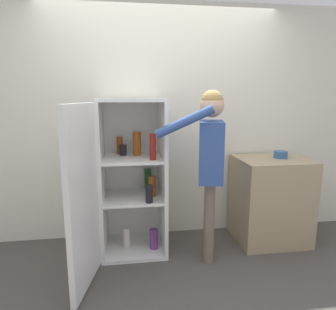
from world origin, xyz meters
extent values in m
plane|color=#4C4742|center=(0.00, 0.00, 0.00)|extent=(12.00, 12.00, 0.00)
cube|color=silver|center=(0.00, 0.98, 1.27)|extent=(7.00, 0.06, 2.55)
cube|color=white|center=(-0.33, 0.62, 0.02)|extent=(0.64, 0.62, 0.04)
cube|color=white|center=(-0.33, 0.62, 1.54)|extent=(0.64, 0.62, 0.04)
cube|color=white|center=(-0.33, 0.91, 0.78)|extent=(0.64, 0.03, 1.48)
cube|color=white|center=(-0.63, 0.62, 0.78)|extent=(0.03, 0.62, 1.48)
cube|color=white|center=(-0.03, 0.62, 0.78)|extent=(0.04, 0.62, 1.48)
cube|color=white|center=(-0.33, 0.62, 0.56)|extent=(0.57, 0.55, 0.02)
cube|color=white|center=(-0.33, 0.62, 0.96)|extent=(0.57, 0.55, 0.02)
cube|color=white|center=(-0.73, 0.00, 0.78)|extent=(0.17, 0.64, 1.48)
cylinder|color=#9E4C19|center=(-0.45, 0.82, 1.07)|extent=(0.06, 0.06, 0.18)
cylinder|color=black|center=(-0.42, 0.74, 1.03)|extent=(0.07, 0.07, 0.11)
cylinder|color=#723884|center=(-0.13, 0.52, 0.14)|extent=(0.08, 0.08, 0.20)
cylinder|color=#1E5123|center=(-0.16, 0.84, 0.69)|extent=(0.07, 0.07, 0.23)
cylinder|color=maroon|center=(-0.14, 0.46, 1.10)|extent=(0.06, 0.06, 0.25)
cylinder|color=black|center=(-0.18, 0.40, 0.66)|extent=(0.07, 0.07, 0.17)
cylinder|color=#9E4C19|center=(-0.28, 0.71, 1.10)|extent=(0.08, 0.08, 0.24)
cylinder|color=#9E4C19|center=(-0.13, 0.59, 0.68)|extent=(0.07, 0.07, 0.21)
cylinder|color=beige|center=(-0.41, 0.58, 0.14)|extent=(0.08, 0.08, 0.21)
cylinder|color=#726656|center=(0.37, 0.25, 0.40)|extent=(0.10, 0.10, 0.79)
cylinder|color=#726656|center=(0.41, 0.40, 0.40)|extent=(0.10, 0.10, 0.79)
cube|color=#335193|center=(0.39, 0.32, 1.07)|extent=(0.30, 0.42, 0.56)
sphere|color=#DBAD89|center=(0.39, 0.32, 1.49)|extent=(0.22, 0.22, 0.22)
sphere|color=#AD894C|center=(0.39, 0.32, 1.53)|extent=(0.20, 0.20, 0.20)
cylinder|color=#335193|center=(0.11, 0.17, 1.36)|extent=(0.51, 0.19, 0.29)
cylinder|color=#335193|center=(0.44, 0.53, 1.04)|extent=(0.08, 0.08, 0.53)
cube|color=tan|center=(1.16, 0.61, 0.46)|extent=(0.74, 0.63, 0.92)
cylinder|color=#335B8E|center=(1.25, 0.63, 0.96)|extent=(0.14, 0.14, 0.08)
camera|label=1|loc=(-0.39, -2.32, 1.57)|focal=32.00mm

